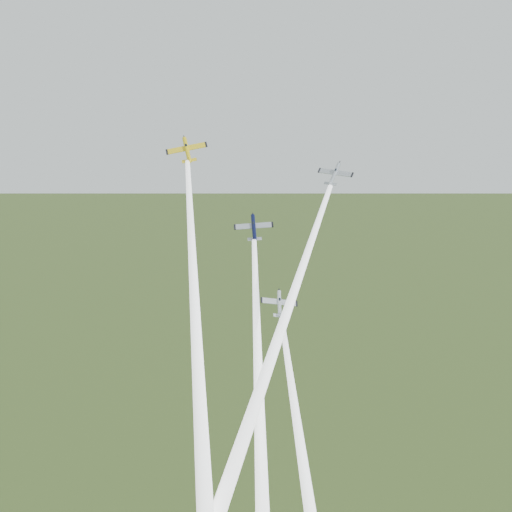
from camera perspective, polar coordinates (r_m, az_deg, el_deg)
name	(u,v)px	position (r m, az deg, el deg)	size (l,w,h in m)	color
plane_yellow	(187,150)	(133.07, -6.16, 9.37)	(8.55, 8.48, 1.34)	yellow
smoke_trail_yellow	(196,329)	(108.79, -5.35, -6.51)	(2.73, 2.73, 76.02)	white
plane_navy	(254,228)	(128.25, -0.20, 2.55)	(7.94, 7.88, 1.24)	black
smoke_trail_navy	(260,418)	(109.33, 0.33, -14.22)	(2.73, 2.73, 72.38)	white
plane_silver_right	(335,174)	(128.48, 7.00, 7.26)	(7.22, 7.17, 1.13)	#A1A8AF
smoke_trail_silver_right	(274,351)	(108.27, 1.58, -8.43)	(2.73, 2.73, 72.76)	white
plane_silver_low	(279,304)	(124.94, 2.10, -4.27)	(7.40, 7.34, 1.16)	silver
smoke_trail_silver_low	(305,474)	(112.70, 4.34, -18.73)	(2.73, 2.73, 58.80)	white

